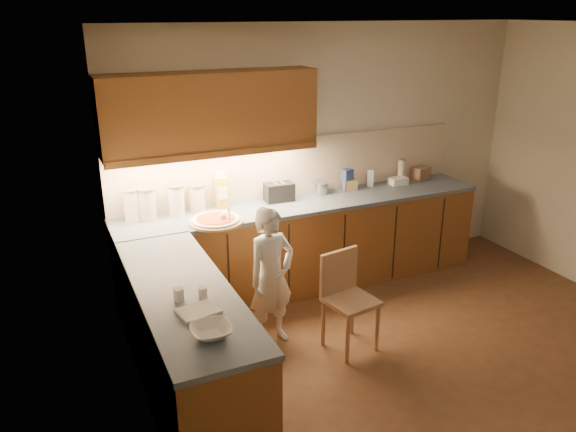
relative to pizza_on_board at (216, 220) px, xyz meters
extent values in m
plane|color=#53331C|center=(1.36, -1.51, -0.94)|extent=(4.50, 4.50, 0.00)
cube|color=beige|center=(1.36, 0.49, 0.36)|extent=(4.50, 0.04, 2.60)
cube|color=beige|center=(-0.89, -1.51, 0.36)|extent=(0.04, 4.00, 2.60)
cube|color=white|center=(1.36, -1.51, 1.66)|extent=(4.50, 4.00, 0.04)
cube|color=brown|center=(0.99, 0.19, -0.50)|extent=(3.75, 0.60, 0.88)
cube|color=brown|center=(-0.59, -1.11, -0.50)|extent=(0.60, 2.00, 0.88)
cube|color=#4C5B6D|center=(0.99, 0.19, -0.04)|extent=(3.77, 0.62, 0.04)
cube|color=#4C5B6D|center=(-0.59, -1.11, -0.04)|extent=(0.62, 2.02, 0.04)
cube|color=black|center=(-0.54, -0.11, -0.50)|extent=(0.02, 0.01, 0.80)
cube|color=black|center=(0.06, -0.11, -0.50)|extent=(0.02, 0.01, 0.80)
cube|color=black|center=(0.66, -0.11, -0.50)|extent=(0.02, 0.01, 0.80)
cube|color=black|center=(1.26, -0.11, -0.50)|extent=(0.02, 0.01, 0.80)
cube|color=black|center=(1.86, -0.11, -0.50)|extent=(0.02, 0.01, 0.80)
cube|color=black|center=(2.46, -0.11, -0.50)|extent=(0.02, 0.01, 0.80)
cube|color=beige|center=(0.99, 0.48, 0.27)|extent=(3.75, 0.02, 0.58)
cube|color=brown|center=(0.09, 0.32, 0.91)|extent=(1.95, 0.35, 0.70)
cube|color=brown|center=(0.09, 0.14, 0.56)|extent=(1.95, 0.02, 0.06)
cylinder|color=tan|center=(0.00, 0.00, -0.01)|extent=(0.49, 0.49, 0.02)
cylinder|color=beige|center=(0.00, 0.00, 0.01)|extent=(0.43, 0.43, 0.02)
cylinder|color=#B03A17|center=(0.00, 0.00, 0.02)|extent=(0.34, 0.34, 0.01)
sphere|color=white|center=(0.06, -0.04, 0.04)|extent=(0.06, 0.06, 0.06)
cylinder|color=white|center=(0.10, -0.10, 0.07)|extent=(0.06, 0.11, 0.20)
imported|color=white|center=(0.26, -0.63, -0.33)|extent=(0.50, 0.39, 1.22)
cylinder|color=tan|center=(0.69, -1.19, -0.73)|extent=(0.03, 0.03, 0.42)
cylinder|color=tan|center=(1.01, -1.13, -0.73)|extent=(0.03, 0.03, 0.42)
cylinder|color=tan|center=(0.64, -0.87, -0.73)|extent=(0.03, 0.03, 0.42)
cylinder|color=tan|center=(0.95, -0.82, -0.73)|extent=(0.03, 0.03, 0.42)
cube|color=tan|center=(0.82, -1.00, -0.50)|extent=(0.44, 0.44, 0.04)
cube|color=tan|center=(0.79, -0.83, -0.29)|extent=(0.38, 0.10, 0.38)
imported|color=white|center=(-0.59, -1.76, 0.01)|extent=(0.26, 0.26, 0.06)
cylinder|color=silver|center=(-0.67, 0.35, 0.12)|extent=(0.14, 0.14, 0.28)
cylinder|color=gray|center=(-0.67, 0.35, 0.27)|extent=(0.15, 0.15, 0.02)
cylinder|color=beige|center=(-0.54, 0.33, 0.12)|extent=(0.16, 0.16, 0.28)
cylinder|color=tan|center=(-0.54, 0.33, 0.27)|extent=(0.17, 0.17, 0.02)
cylinder|color=silver|center=(-0.27, 0.34, 0.11)|extent=(0.14, 0.14, 0.27)
cylinder|color=gray|center=(-0.27, 0.34, 0.26)|extent=(0.15, 0.15, 0.02)
cylinder|color=beige|center=(-0.06, 0.38, 0.10)|extent=(0.15, 0.15, 0.23)
cylinder|color=gray|center=(-0.06, 0.38, 0.22)|extent=(0.16, 0.16, 0.02)
cube|color=gold|center=(0.18, 0.38, 0.13)|extent=(0.13, 0.10, 0.30)
cube|color=silver|center=(0.18, 0.38, 0.30)|extent=(0.08, 0.06, 0.05)
cube|color=black|center=(0.75, 0.32, 0.07)|extent=(0.29, 0.18, 0.18)
cube|color=#A2A1A6|center=(0.72, 0.32, 0.16)|extent=(0.04, 0.12, 0.00)
cube|color=#A2A1A6|center=(0.79, 0.32, 0.16)|extent=(0.04, 0.12, 0.00)
cylinder|color=#B6B6BB|center=(1.23, 0.36, 0.04)|extent=(0.15, 0.15, 0.11)
cylinder|color=#B6B6BB|center=(1.23, 0.36, 0.10)|extent=(0.16, 0.16, 0.01)
cube|color=#2E468A|center=(1.55, 0.36, 0.09)|extent=(0.13, 0.10, 0.22)
cube|color=tan|center=(1.58, 0.36, 0.03)|extent=(0.17, 0.13, 0.11)
cube|color=white|center=(1.84, 0.36, 0.07)|extent=(0.08, 0.08, 0.17)
cube|color=white|center=(2.16, 0.30, 0.02)|extent=(0.19, 0.14, 0.07)
cylinder|color=silver|center=(2.24, 0.37, 0.10)|extent=(0.08, 0.08, 0.24)
cylinder|color=gray|center=(2.24, 0.37, 0.23)|extent=(0.08, 0.08, 0.02)
cube|color=#987152|center=(2.49, 0.36, 0.05)|extent=(0.21, 0.18, 0.14)
cube|color=white|center=(-0.58, -1.47, -0.01)|extent=(0.28, 0.24, 0.02)
cylinder|color=white|center=(-0.66, -1.28, 0.02)|extent=(0.09, 0.09, 0.09)
cylinder|color=white|center=(-0.50, -1.30, 0.02)|extent=(0.07, 0.07, 0.08)
camera|label=1|loc=(-1.35, -4.52, 1.76)|focal=35.00mm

